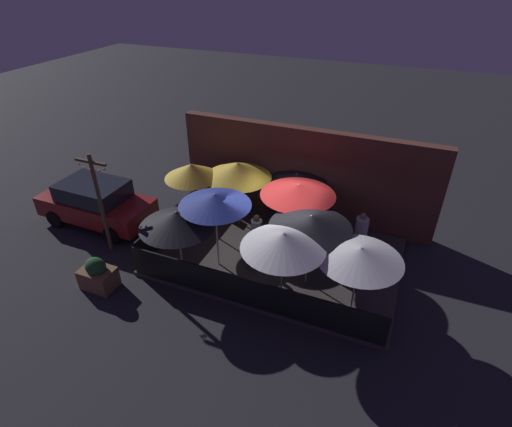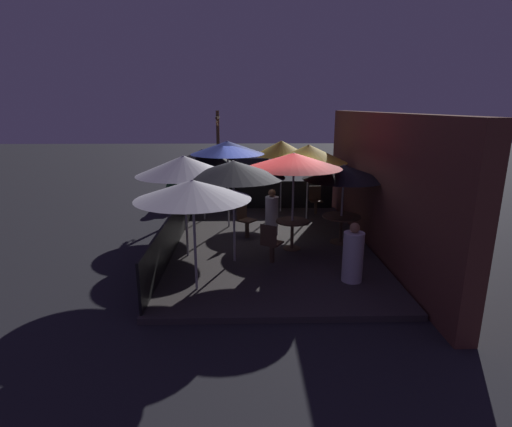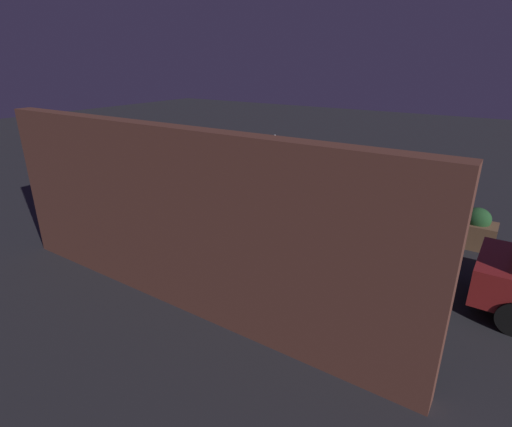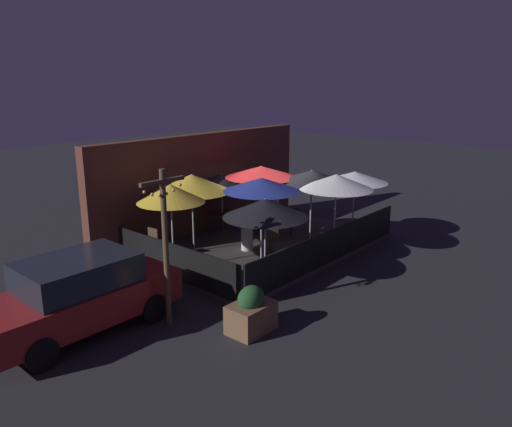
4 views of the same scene
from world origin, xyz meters
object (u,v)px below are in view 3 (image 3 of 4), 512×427
at_px(patio_umbrella_1, 231,161).
at_px(patron_1, 145,226).
at_px(patio_umbrella_5, 275,143).
at_px(dining_table_1, 233,228).
at_px(patio_umbrella_3, 311,191).
at_px(patio_umbrella_6, 214,145).
at_px(patio_chair_0, 217,215).
at_px(dining_table_0, 212,254).
at_px(patio_chair_1, 291,223).
at_px(planter_box, 475,230).
at_px(patio_umbrella_4, 399,193).
at_px(patio_umbrella_2, 240,149).
at_px(patron_0, 285,233).
at_px(patio_chair_2, 350,298).
at_px(patio_umbrella_7, 343,153).
at_px(patio_umbrella_0, 209,195).
at_px(patio_umbrella_8, 386,166).

height_order(patio_umbrella_1, patron_1, patio_umbrella_1).
height_order(patio_umbrella_5, dining_table_1, patio_umbrella_5).
bearing_deg(patio_umbrella_3, patron_1, 4.16).
height_order(patio_umbrella_6, patio_chair_0, patio_umbrella_6).
bearing_deg(dining_table_0, patio_umbrella_5, -77.59).
relative_size(patio_umbrella_5, patio_chair_1, 2.50).
distance_m(dining_table_1, patio_chair_1, 1.48).
height_order(patio_umbrella_3, planter_box, patio_umbrella_3).
distance_m(patio_umbrella_6, patio_chair_0, 2.46).
xyz_separation_m(patio_umbrella_4, dining_table_0, (3.21, 1.29, -1.54)).
distance_m(patio_umbrella_2, dining_table_1, 2.22).
height_order(patio_umbrella_1, patron_0, patio_umbrella_1).
relative_size(patio_chair_2, patron_1, 0.74).
xyz_separation_m(patio_chair_2, planter_box, (-1.40, -4.88, -0.16)).
xyz_separation_m(patio_umbrella_1, patio_umbrella_7, (-1.93, -1.64, 0.11)).
bearing_deg(planter_box, patio_umbrella_4, 73.85).
distance_m(patio_chair_1, patron_0, 0.77).
bearing_deg(patio_umbrella_0, dining_table_0, 90.00).
bearing_deg(dining_table_0, patio_umbrella_1, -71.31).
height_order(patio_umbrella_6, patron_1, patio_umbrella_6).
bearing_deg(planter_box, patron_0, 42.70).
height_order(patio_umbrella_2, patio_umbrella_4, patio_umbrella_4).
bearing_deg(patron_0, patio_chair_2, 57.57).
bearing_deg(patio_umbrella_0, patio_chair_2, -176.63).
distance_m(patio_umbrella_7, patron_0, 2.25).
xyz_separation_m(dining_table_1, patron_0, (-1.16, -0.43, -0.00)).
bearing_deg(patio_umbrella_6, patron_0, 153.87).
bearing_deg(dining_table_1, patio_umbrella_4, 179.64).
bearing_deg(patio_chair_1, planter_box, 162.56).
bearing_deg(patio_chair_2, patio_umbrella_6, -33.48).
bearing_deg(patio_chair_2, patio_chair_0, -25.25).
relative_size(dining_table_0, patio_chair_2, 1.08).
bearing_deg(patio_umbrella_2, patio_umbrella_5, -108.78).
bearing_deg(patron_0, patio_umbrella_3, 48.42).
distance_m(patio_umbrella_1, patio_chair_0, 2.02).
bearing_deg(patron_1, patio_umbrella_0, 123.42).
height_order(patron_0, patron_1, patron_0).
distance_m(patio_umbrella_7, patio_chair_2, 3.62).
distance_m(patio_umbrella_8, patio_chair_1, 2.63).
bearing_deg(patio_umbrella_3, patio_umbrella_4, -153.53).
distance_m(patio_umbrella_4, patio_chair_0, 4.91).
height_order(patio_umbrella_4, patio_umbrella_7, patio_umbrella_7).
height_order(patio_umbrella_1, patio_chair_2, patio_umbrella_1).
distance_m(patio_umbrella_1, patio_umbrella_6, 3.06).
xyz_separation_m(patio_umbrella_3, dining_table_0, (1.86, 0.61, -1.52)).
bearing_deg(patio_umbrella_8, patio_umbrella_4, 110.79).
relative_size(patio_umbrella_5, patio_umbrella_6, 1.10).
bearing_deg(patio_umbrella_8, patio_umbrella_0, 58.68).
xyz_separation_m(patio_umbrella_5, patron_1, (1.51, 3.53, -1.61)).
xyz_separation_m(patio_umbrella_0, patio_umbrella_4, (-3.21, -1.29, 0.28)).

